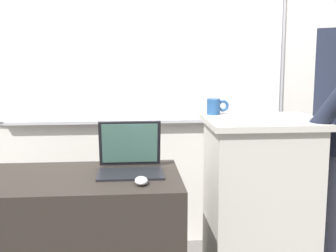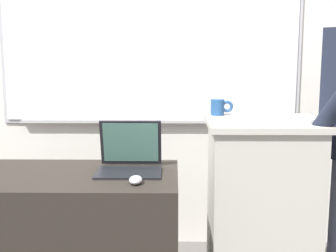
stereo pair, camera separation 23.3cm
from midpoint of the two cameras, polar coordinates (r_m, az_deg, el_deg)
The scene contains 7 objects.
back_wall at distance 3.26m, azimuth 3.55°, elevation 10.34°, with size 6.40×0.17×2.87m.
lectern_podium at distance 2.51m, azimuth 13.97°, elevation -10.97°, with size 0.57×0.48×1.03m.
side_desk at distance 2.44m, azimuth -8.37°, elevation -14.70°, with size 1.02×0.60×0.78m.
laptop at distance 2.35m, azimuth -1.84°, elevation -3.51°, with size 0.32×0.28×0.25m.
wireless_keyboard at distance 2.33m, azimuth 15.22°, elevation 0.69°, with size 0.44×0.12×0.02m.
computer_mouse_by_laptop at distance 2.13m, azimuth -0.83°, elevation -6.62°, with size 0.06×0.10×0.03m.
coffee_mug at distance 2.51m, azimuth 8.85°, elevation 2.27°, with size 0.12×0.07×0.08m.
Camera 2 is at (-0.05, -1.86, 1.39)m, focal length 50.00 mm.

